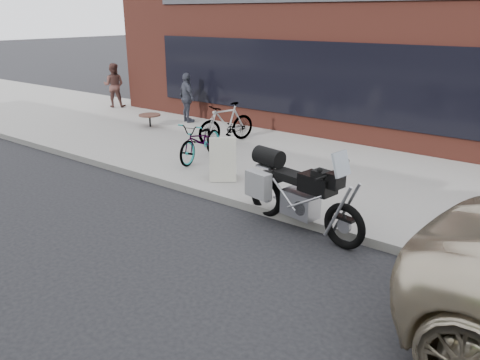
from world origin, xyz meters
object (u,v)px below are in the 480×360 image
at_px(motorcycle, 295,192).
at_px(bicycle_rear, 226,123).
at_px(bicycle_front, 201,141).
at_px(sandwich_sign, 223,158).
at_px(cafe_patron_left, 114,85).
at_px(cafe_patron_right, 187,98).
at_px(cafe_table, 150,115).

height_order(motorcycle, bicycle_rear, motorcycle).
relative_size(bicycle_front, sandwich_sign, 1.99).
height_order(bicycle_front, cafe_patron_left, cafe_patron_left).
bearing_deg(sandwich_sign, cafe_patron_left, 117.11).
distance_m(cafe_patron_left, cafe_patron_right, 3.87).
xyz_separation_m(cafe_table, cafe_patron_right, (0.48, 1.15, 0.42)).
xyz_separation_m(bicycle_front, cafe_patron_right, (-3.00, 2.77, 0.31)).
bearing_deg(bicycle_front, cafe_patron_left, 145.47).
height_order(sandwich_sign, cafe_table, sandwich_sign).
bearing_deg(cafe_patron_left, cafe_patron_right, 140.31).
bearing_deg(bicycle_front, cafe_patron_right, 126.79).
bearing_deg(cafe_patron_right, cafe_patron_left, 19.03).
distance_m(bicycle_rear, sandwich_sign, 2.89).
xyz_separation_m(bicycle_rear, cafe_patron_left, (-6.36, 1.49, 0.26)).
height_order(motorcycle, cafe_patron_left, cafe_patron_left).
bearing_deg(bicycle_front, cafe_table, 144.57).
distance_m(cafe_table, cafe_patron_left, 3.70).
distance_m(motorcycle, cafe_patron_right, 7.83).
xyz_separation_m(bicycle_front, bicycle_rear, (-0.50, 1.57, 0.06)).
relative_size(cafe_patron_left, cafe_patron_right, 1.02).
relative_size(bicycle_front, cafe_table, 2.67).
height_order(cafe_patron_left, cafe_patron_right, cafe_patron_left).
distance_m(cafe_table, cafe_patron_right, 1.32).
bearing_deg(cafe_table, bicycle_front, -24.93).
relative_size(bicycle_front, cafe_patron_left, 1.11).
bearing_deg(bicycle_rear, cafe_patron_left, -177.06).
bearing_deg(bicycle_rear, sandwich_sign, -36.85).
bearing_deg(cafe_table, motorcycle, -25.10).
xyz_separation_m(cafe_patron_left, cafe_patron_right, (3.86, -0.29, -0.02)).
distance_m(motorcycle, sandwich_sign, 2.40).
relative_size(bicycle_rear, cafe_patron_left, 1.11).
bearing_deg(cafe_patron_right, bicycle_rear, 177.71).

